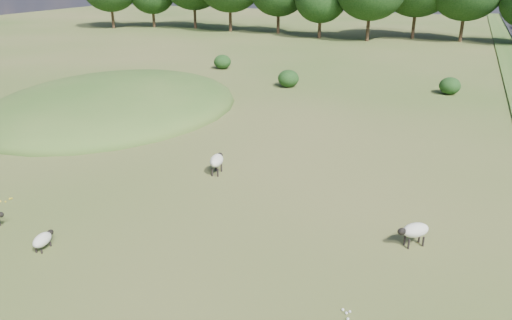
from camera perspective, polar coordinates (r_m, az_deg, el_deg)
The scene contains 6 objects.
ground at distance 38.04m, azimuth 6.45°, elevation 7.05°, with size 160.00×160.00×0.00m, color #35591B.
mound at distance 36.43m, azimuth -15.85°, elevation 5.75°, with size 16.00×20.00×4.00m, color #33561E.
shrubs at distance 43.32m, azimuth 5.97°, elevation 9.72°, with size 22.45×6.76×1.41m.
sheep_1 at distance 18.38m, azimuth 17.66°, elevation -7.68°, with size 1.18×1.07×0.88m.
sheep_2 at distance 18.96m, azimuth -23.19°, elevation -8.35°, with size 0.58×1.06×0.60m.
sheep_3 at distance 23.58m, azimuth -4.50°, elevation -0.05°, with size 0.77×1.37×0.96m.
Camera 1 is at (10.04, -15.53, 9.15)m, focal length 35.00 mm.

